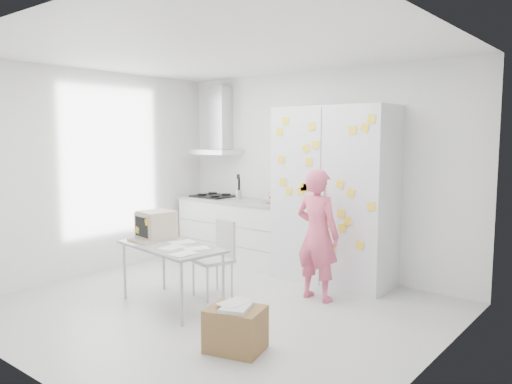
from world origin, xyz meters
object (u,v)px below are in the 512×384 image
Objects in this scene: desk at (161,234)px; chair at (218,253)px; person at (317,235)px; cardboard_box at (236,328)px.

desk is 0.68m from chair.
person is 1.16m from chair.
cardboard_box is (0.18, -1.60, -0.55)m from person.
desk reaches higher than cardboard_box.
person is at bearing 96.53° from cardboard_box.
cardboard_box is (1.53, -0.49, -0.56)m from desk.
desk is (-1.35, -1.11, 0.01)m from person.
cardboard_box is at bearing 99.66° from person.
desk is at bearing 162.25° from cardboard_box.
person reaches higher than desk.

